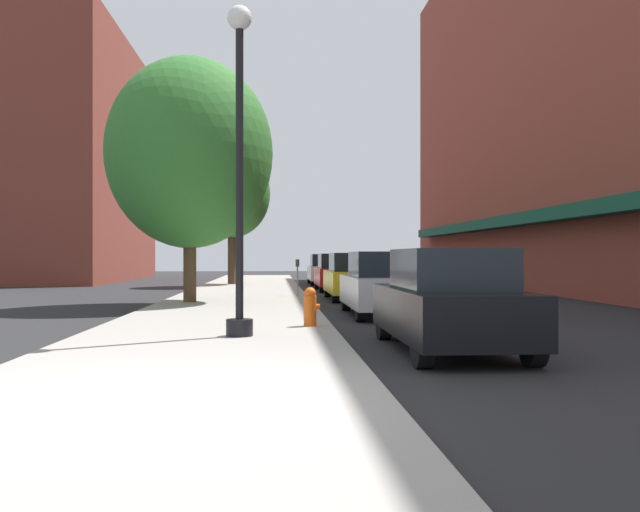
% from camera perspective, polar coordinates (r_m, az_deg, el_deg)
% --- Properties ---
extents(ground_plane, '(90.00, 90.00, 0.00)m').
position_cam_1_polar(ground_plane, '(24.84, 2.54, -3.58)').
color(ground_plane, '#232326').
extents(sidewalk_slab, '(4.80, 50.00, 0.12)m').
position_cam_1_polar(sidewalk_slab, '(25.70, -6.63, -3.33)').
color(sidewalk_slab, gray).
rests_on(sidewalk_slab, ground).
extents(building_right_brick, '(6.80, 40.00, 19.46)m').
position_cam_1_polar(building_right_brick, '(32.82, 21.76, 14.38)').
color(building_right_brick, brown).
rests_on(building_right_brick, ground).
extents(building_far_background, '(6.80, 18.00, 15.19)m').
position_cam_1_polar(building_far_background, '(45.71, -19.60, 7.56)').
color(building_far_background, brown).
rests_on(building_far_background, ground).
extents(lamppost, '(0.48, 0.48, 5.90)m').
position_cam_1_polar(lamppost, '(12.10, -6.89, 7.86)').
color(lamppost, black).
rests_on(lamppost, sidewalk_slab).
extents(fire_hydrant, '(0.33, 0.26, 0.79)m').
position_cam_1_polar(fire_hydrant, '(13.65, -0.84, -4.32)').
color(fire_hydrant, '#E05614').
rests_on(fire_hydrant, sidewalk_slab).
extents(parking_meter_near, '(0.14, 0.09, 1.31)m').
position_cam_1_polar(parking_meter_near, '(24.27, -1.93, -1.43)').
color(parking_meter_near, slate).
rests_on(parking_meter_near, sidewalk_slab).
extents(tree_near, '(3.95, 3.95, 6.92)m').
position_cam_1_polar(tree_near, '(34.72, -7.54, 5.27)').
color(tree_near, '#422D1E').
rests_on(tree_near, sidewalk_slab).
extents(tree_mid, '(5.17, 5.17, 7.62)m').
position_cam_1_polar(tree_mid, '(21.45, -11.05, 8.60)').
color(tree_mid, '#4C3823').
rests_on(tree_mid, sidewalk_slab).
extents(car_black, '(1.80, 4.30, 1.66)m').
position_cam_1_polar(car_black, '(10.99, 10.91, -3.85)').
color(car_black, black).
rests_on(car_black, ground).
extents(car_silver, '(1.80, 4.30, 1.66)m').
position_cam_1_polar(car_silver, '(17.38, 5.36, -2.45)').
color(car_silver, black).
rests_on(car_silver, ground).
extents(car_yellow, '(1.80, 4.30, 1.66)m').
position_cam_1_polar(car_yellow, '(23.72, 2.84, -1.80)').
color(car_yellow, black).
rests_on(car_yellow, ground).
extents(car_red, '(1.80, 4.30, 1.66)m').
position_cam_1_polar(car_red, '(29.80, 1.44, -1.44)').
color(car_red, black).
rests_on(car_red, ground).
extents(car_white, '(1.80, 4.30, 1.66)m').
position_cam_1_polar(car_white, '(36.34, 0.46, -1.18)').
color(car_white, black).
rests_on(car_white, ground).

